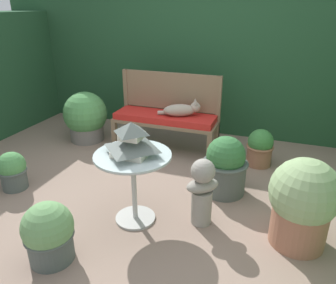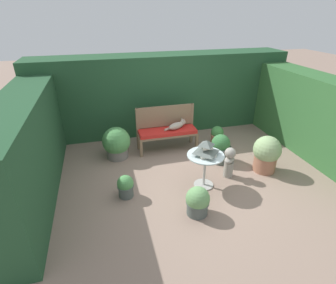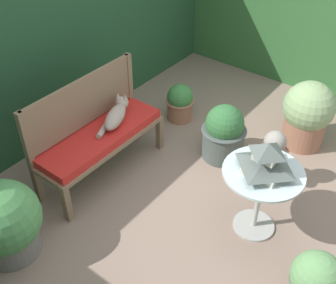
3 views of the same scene
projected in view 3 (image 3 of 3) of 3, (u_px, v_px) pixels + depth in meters
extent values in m
plane|color=gray|center=(220.00, 215.00, 3.78)|extent=(30.00, 30.00, 0.00)
cube|color=#234C2D|center=(24.00, 42.00, 4.37)|extent=(6.40, 0.88, 1.93)
cube|color=#336633|center=(334.00, 21.00, 5.13)|extent=(0.70, 3.64, 1.68)
cube|color=#7F664C|center=(67.00, 204.00, 3.63)|extent=(0.06, 0.06, 0.37)
cube|color=#7F664C|center=(160.00, 134.00, 4.43)|extent=(0.06, 0.06, 0.37)
cube|color=#7F664C|center=(38.00, 185.00, 3.82)|extent=(0.06, 0.06, 0.37)
cube|color=#7F664C|center=(132.00, 121.00, 4.62)|extent=(0.06, 0.06, 0.37)
cube|color=#7F664C|center=(101.00, 141.00, 4.00)|extent=(1.34, 0.45, 0.04)
cube|color=red|center=(101.00, 136.00, 3.96)|extent=(1.29, 0.41, 0.08)
cube|color=#7F664C|center=(31.00, 159.00, 3.63)|extent=(0.06, 0.06, 0.98)
cube|color=#7F664C|center=(130.00, 96.00, 4.43)|extent=(0.06, 0.06, 0.98)
cube|color=#7F664C|center=(82.00, 103.00, 3.88)|extent=(1.29, 0.04, 0.48)
ellipsoid|color=#A89989|center=(115.00, 117.00, 4.01)|extent=(0.43, 0.30, 0.15)
sphere|color=#A89989|center=(122.00, 103.00, 4.13)|extent=(0.13, 0.13, 0.13)
cone|color=#A89989|center=(118.00, 96.00, 4.09)|extent=(0.05, 0.05, 0.06)
cone|color=#A89989|center=(125.00, 97.00, 4.08)|extent=(0.05, 0.05, 0.06)
cylinder|color=#A89989|center=(103.00, 130.00, 3.93)|extent=(0.23, 0.14, 0.05)
cylinder|color=#B7B7B2|center=(254.00, 225.00, 3.68)|extent=(0.36, 0.36, 0.02)
cylinder|color=#B7B7B2|center=(258.00, 201.00, 3.49)|extent=(0.04, 0.04, 0.63)
cylinder|color=silver|center=(264.00, 172.00, 3.29)|extent=(0.65, 0.65, 0.01)
torus|color=#B7B7B2|center=(263.00, 173.00, 3.30)|extent=(0.65, 0.65, 0.02)
cube|color=silver|center=(264.00, 169.00, 3.27)|extent=(0.28, 0.28, 0.05)
pyramid|color=#56605B|center=(266.00, 162.00, 3.23)|extent=(0.38, 0.38, 0.09)
cube|color=silver|center=(267.00, 156.00, 3.19)|extent=(0.17, 0.17, 0.05)
pyramid|color=#56605B|center=(268.00, 148.00, 3.14)|extent=(0.23, 0.23, 0.09)
cylinder|color=gray|center=(269.00, 171.00, 4.02)|extent=(0.18, 0.18, 0.31)
ellipsoid|color=gray|center=(273.00, 154.00, 3.88)|extent=(0.33, 0.32, 0.11)
sphere|color=gray|center=(275.00, 142.00, 3.80)|extent=(0.21, 0.21, 0.21)
cylinder|color=slate|center=(10.00, 238.00, 3.40)|extent=(0.46, 0.46, 0.29)
torus|color=slate|center=(6.00, 227.00, 3.32)|extent=(0.50, 0.50, 0.03)
sphere|color=#4C8E4C|center=(3.00, 217.00, 3.25)|extent=(0.60, 0.60, 0.60)
cylinder|color=#9E664C|center=(180.00, 109.00, 4.90)|extent=(0.29, 0.29, 0.25)
torus|color=#9E664C|center=(180.00, 101.00, 4.83)|extent=(0.32, 0.32, 0.03)
sphere|color=#3D7F3D|center=(180.00, 97.00, 4.79)|extent=(0.30, 0.30, 0.30)
cylinder|color=#9E664C|center=(304.00, 129.00, 4.49)|extent=(0.43, 0.43, 0.38)
torus|color=#9E664C|center=(307.00, 115.00, 4.38)|extent=(0.47, 0.47, 0.03)
sphere|color=#89A870|center=(309.00, 107.00, 4.32)|extent=(0.53, 0.53, 0.53)
cylinder|color=#4C5651|center=(223.00, 142.00, 4.34)|extent=(0.42, 0.42, 0.34)
torus|color=#4C5651|center=(224.00, 130.00, 4.24)|extent=(0.46, 0.46, 0.03)
sphere|color=#336B38|center=(225.00, 123.00, 4.19)|extent=(0.39, 0.39, 0.39)
torus|color=#4C5651|center=(315.00, 283.00, 3.00)|extent=(0.37, 0.37, 0.03)
sphere|color=#66995B|center=(317.00, 277.00, 2.95)|extent=(0.38, 0.38, 0.38)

